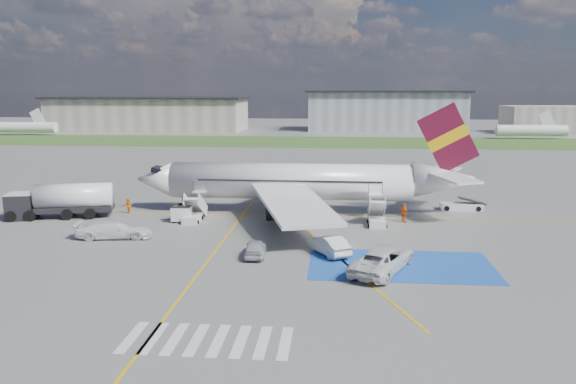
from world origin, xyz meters
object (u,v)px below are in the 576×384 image
object	(u,v)px
gpu_cart	(182,215)
van_white_b	(114,227)
airliner	(304,182)
fuel_tanker	(62,203)
car_silver_a	(255,248)
belt_loader	(462,207)
car_silver_b	(329,245)
van_white_a	(383,255)

from	to	relation	value
gpu_cart	van_white_b	world-z (taller)	van_white_b
airliner	van_white_b	distance (m)	20.67
fuel_tanker	car_silver_a	distance (m)	25.13
belt_loader	car_silver_b	distance (m)	23.23
van_white_b	airliner	bearing A→B (deg)	-61.11
airliner	van_white_b	xyz separation A→B (m)	(-16.47, -12.27, -2.39)
fuel_tanker	car_silver_b	xyz separation A→B (m)	(28.05, -10.68, -0.72)
belt_loader	car_silver_a	world-z (taller)	belt_loader
van_white_a	van_white_b	world-z (taller)	van_white_a
fuel_tanker	van_white_a	world-z (taller)	fuel_tanker
van_white_a	van_white_b	distance (m)	24.52
van_white_a	fuel_tanker	bearing A→B (deg)	-0.33
car_silver_a	car_silver_b	bearing A→B (deg)	-172.45
van_white_a	car_silver_b	bearing A→B (deg)	-18.96
car_silver_a	belt_loader	bearing A→B (deg)	-139.83
airliner	van_white_b	size ratio (longest dim) A/B	7.21
airliner	fuel_tanker	bearing A→B (deg)	-169.21
belt_loader	car_silver_a	xyz separation A→B (m)	(-20.34, -19.31, 0.32)
belt_loader	car_silver_a	distance (m)	28.05
car_silver_a	van_white_a	distance (m)	10.33
fuel_tanker	van_white_a	size ratio (longest dim) A/B	1.74
belt_loader	car_silver_b	size ratio (longest dim) A/B	1.03
van_white_a	van_white_b	size ratio (longest dim) A/B	1.21
belt_loader	van_white_a	xyz separation A→B (m)	(-10.37, -21.97, 0.80)
gpu_cart	fuel_tanker	bearing A→B (deg)	172.17
gpu_cart	belt_loader	bearing A→B (deg)	11.88
airliner	gpu_cart	size ratio (longest dim) A/B	17.98
car_silver_b	van_white_a	xyz separation A→B (m)	(4.09, -3.79, 0.38)
fuel_tanker	belt_loader	size ratio (longest dim) A/B	2.20
fuel_tanker	car_silver_a	size ratio (longest dim) A/B	2.67
belt_loader	fuel_tanker	bearing A→B (deg)	-169.85
airliner	car_silver_a	size ratio (longest dim) A/B	9.08
van_white_b	gpu_cart	bearing A→B (deg)	-41.37
gpu_cart	belt_loader	world-z (taller)	gpu_cart
van_white_b	car_silver_a	bearing A→B (deg)	-115.56
gpu_cart	car_silver_b	world-z (taller)	gpu_cart
gpu_cart	van_white_a	world-z (taller)	van_white_a
car_silver_b	belt_loader	bearing A→B (deg)	-158.35
belt_loader	car_silver_b	world-z (taller)	car_silver_b
airliner	fuel_tanker	distance (m)	25.63
car_silver_a	van_white_b	world-z (taller)	van_white_b
fuel_tanker	van_white_b	world-z (taller)	fuel_tanker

